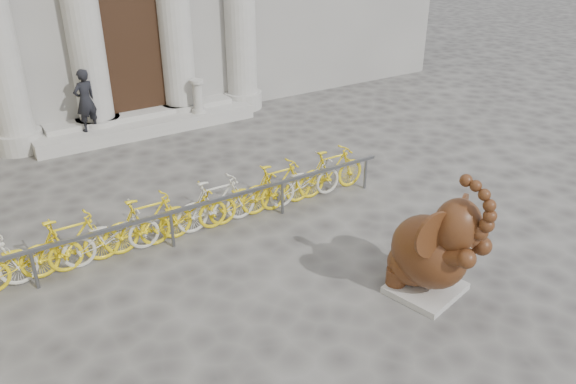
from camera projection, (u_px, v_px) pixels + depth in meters
ground at (366, 317)px, 8.41m from camera, size 80.00×80.00×0.00m
entrance_steps at (147, 125)px, 15.41m from camera, size 6.00×1.20×0.36m
elephant_statue at (433, 250)px, 8.62m from camera, size 1.42×1.70×2.17m
bike_rack at (165, 217)px, 10.13m from camera, size 9.30×0.53×1.00m
pedestrian at (85, 100)px, 14.15m from camera, size 0.68×0.55×1.60m
balustrade_post at (198, 98)px, 15.59m from camera, size 0.38×0.38×0.94m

